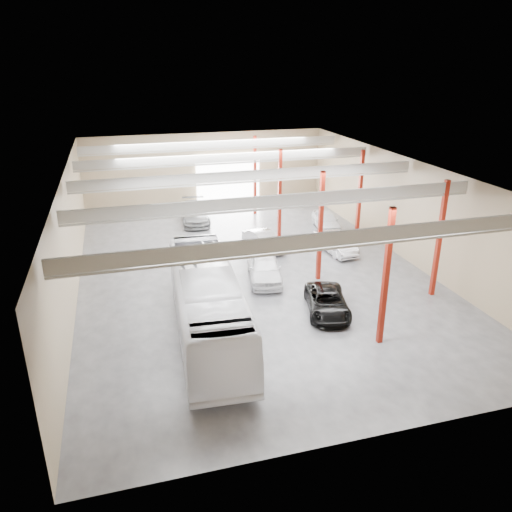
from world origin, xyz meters
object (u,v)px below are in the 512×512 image
coach_bus (207,302)px  car_row_b (264,241)px  car_row_c (195,213)px  car_right_near (336,243)px  car_right_far (326,220)px  black_sedan (327,302)px  car_row_a (264,267)px

coach_bus → car_row_b: (6.24, 10.82, -1.10)m
car_row_c → car_row_b: bearing=-59.2°
car_right_near → car_right_far: size_ratio=1.00×
coach_bus → car_row_c: coach_bus is taller
black_sedan → car_row_a: (-2.07, 5.20, 0.20)m
car_row_c → car_right_near: car_row_c is taller
car_row_b → car_right_far: (6.35, 3.22, 0.06)m
coach_bus → black_sedan: 6.90m
car_row_b → car_right_far: size_ratio=0.96×
car_right_near → car_row_a: bearing=-158.1°
black_sedan → car_right_far: bearing=81.7°
coach_bus → car_row_c: size_ratio=2.28×
car_row_c → car_right_far: (10.13, -4.80, -0.08)m
car_row_a → car_row_c: car_row_a is taller
coach_bus → car_right_far: size_ratio=2.96×
car_right_far → car_row_b: bearing=-143.9°
coach_bus → car_row_c: 19.02m
car_row_b → coach_bus: bearing=-135.3°
car_row_c → car_right_near: bearing=-43.5°
car_row_a → car_row_b: (1.52, 5.20, -0.16)m
car_row_a → car_row_c: bearing=110.9°
car_row_c → car_right_near: (8.66, -10.00, -0.10)m
coach_bus → car_right_far: (12.59, 14.04, -1.05)m
car_row_a → car_right_near: car_row_a is taller
car_right_near → car_right_far: 5.40m
car_row_c → car_right_far: 11.21m
car_row_a → car_right_far: bearing=58.2°
car_right_far → car_row_a: bearing=-123.9°
black_sedan → car_right_far: size_ratio=1.08×
black_sedan → car_right_near: size_ratio=1.08×
car_right_far → coach_bus: bearing=-122.7°
car_row_a → black_sedan: bearing=-57.1°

